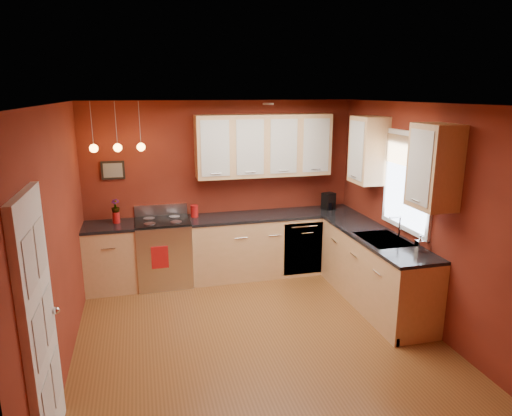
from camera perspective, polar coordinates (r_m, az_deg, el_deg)
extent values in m
plane|color=brown|center=(5.42, 0.14, -15.77)|extent=(4.20, 4.20, 0.00)
cube|color=silver|center=(4.69, 0.15, 12.90)|extent=(4.00, 4.20, 0.02)
cube|color=maroon|center=(6.89, -4.25, 2.43)|extent=(4.00, 0.02, 2.60)
cube|color=maroon|center=(3.05, 10.37, -13.58)|extent=(4.00, 0.02, 2.60)
cube|color=maroon|center=(4.82, -23.58, -4.00)|extent=(0.02, 4.20, 2.60)
cube|color=maroon|center=(5.72, 19.94, -0.90)|extent=(0.02, 4.20, 2.60)
cube|color=#DFAB77|center=(6.75, -17.64, -6.00)|extent=(0.70, 0.60, 0.90)
cube|color=#DFAB77|center=(6.99, 2.24, -4.58)|extent=(2.54, 0.60, 0.90)
cube|color=#DFAB77|center=(6.19, 14.61, -7.65)|extent=(0.60, 2.10, 0.90)
cube|color=black|center=(6.60, -17.95, -2.17)|extent=(0.70, 0.62, 0.04)
cube|color=black|center=(6.86, 2.27, -0.86)|extent=(2.54, 0.62, 0.04)
cube|color=black|center=(6.03, 14.89, -3.50)|extent=(0.62, 2.10, 0.04)
cube|color=silver|center=(6.73, -11.42, -5.55)|extent=(0.76, 0.64, 0.92)
cube|color=black|center=(6.44, -11.27, -6.27)|extent=(0.55, 0.02, 0.32)
cylinder|color=silver|center=(6.35, -11.37, -4.27)|extent=(0.60, 0.02, 0.02)
cube|color=black|center=(6.59, -11.62, -1.66)|extent=(0.76, 0.60, 0.03)
cylinder|color=gray|center=(6.44, -13.16, -1.92)|extent=(0.16, 0.16, 0.01)
cylinder|color=gray|center=(6.46, -9.97, -1.72)|extent=(0.16, 0.16, 0.01)
cylinder|color=gray|center=(6.71, -13.23, -1.27)|extent=(0.16, 0.16, 0.01)
cylinder|color=gray|center=(6.73, -10.16, -1.08)|extent=(0.16, 0.16, 0.01)
cube|color=silver|center=(6.85, -11.80, -0.22)|extent=(0.76, 0.04, 0.16)
cube|color=silver|center=(6.85, 5.91, -5.07)|extent=(0.60, 0.02, 0.80)
cube|color=gray|center=(5.91, 15.59, -3.97)|extent=(0.50, 0.70, 0.05)
cube|color=black|center=(6.05, 14.79, -3.58)|extent=(0.42, 0.30, 0.02)
cube|color=black|center=(5.77, 16.42, -4.56)|extent=(0.42, 0.30, 0.02)
cylinder|color=silver|center=(5.97, 17.53, -2.26)|extent=(0.02, 0.02, 0.28)
cylinder|color=silver|center=(5.90, 17.05, -1.10)|extent=(0.16, 0.02, 0.02)
cube|color=white|center=(5.87, 18.45, 3.13)|extent=(0.04, 1.02, 1.22)
cube|color=white|center=(5.86, 18.32, 3.12)|extent=(0.01, 0.90, 1.10)
cube|color=olive|center=(5.80, 18.48, 6.70)|extent=(0.02, 0.96, 0.36)
cube|color=white|center=(3.82, -25.43, -13.44)|extent=(0.06, 0.82, 2.05)
cube|color=silver|center=(3.43, -26.43, -6.24)|extent=(0.00, 0.28, 0.40)
cube|color=silver|center=(3.77, -25.36, -4.36)|extent=(0.00, 0.28, 0.40)
cube|color=silver|center=(3.65, -25.44, -14.37)|extent=(0.00, 0.28, 0.40)
cube|color=silver|center=(3.96, -24.49, -11.92)|extent=(0.00, 0.28, 0.40)
cube|color=silver|center=(3.93, -24.53, -21.46)|extent=(0.00, 0.28, 0.40)
cube|color=silver|center=(4.23, -23.68, -18.66)|extent=(0.00, 0.28, 0.40)
sphere|color=silver|center=(4.11, -23.72, -11.64)|extent=(0.06, 0.06, 0.06)
cube|color=#DFAB77|center=(6.74, 0.99, 7.81)|extent=(2.00, 0.35, 0.90)
cube|color=#DFAB77|center=(5.76, 17.24, 6.05)|extent=(0.35, 1.95, 0.90)
cube|color=black|center=(6.71, -17.45, 4.53)|extent=(0.32, 0.03, 0.26)
cylinder|color=gray|center=(6.33, -19.86, 9.73)|extent=(0.01, 0.01, 0.60)
sphere|color=#FFA53F|center=(6.35, -19.63, 7.03)|extent=(0.11, 0.11, 0.11)
cylinder|color=gray|center=(6.31, -17.11, 9.93)|extent=(0.01, 0.01, 0.60)
sphere|color=#FFA53F|center=(6.33, -16.91, 7.22)|extent=(0.11, 0.11, 0.11)
cylinder|color=gray|center=(6.30, -14.35, 10.11)|extent=(0.01, 0.01, 0.60)
sphere|color=#FFA53F|center=(6.33, -14.18, 7.40)|extent=(0.11, 0.11, 0.11)
cylinder|color=#B51313|center=(6.71, -7.70, -0.45)|extent=(0.11, 0.11, 0.16)
cylinder|color=#B51313|center=(6.69, -7.73, 0.27)|extent=(0.11, 0.11, 0.02)
cylinder|color=#B51313|center=(6.64, -17.08, -1.14)|extent=(0.10, 0.10, 0.15)
imported|color=#B51313|center=(6.60, -17.18, 0.19)|extent=(0.12, 0.12, 0.20)
cube|color=black|center=(7.17, 9.05, 0.87)|extent=(0.22, 0.20, 0.26)
cylinder|color=black|center=(7.14, 9.19, 0.24)|extent=(0.13, 0.13, 0.12)
imported|color=silver|center=(5.55, 19.82, -4.17)|extent=(0.09, 0.09, 0.19)
cube|color=#B51313|center=(6.40, -11.93, -6.07)|extent=(0.23, 0.02, 0.31)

